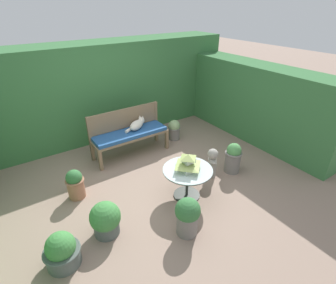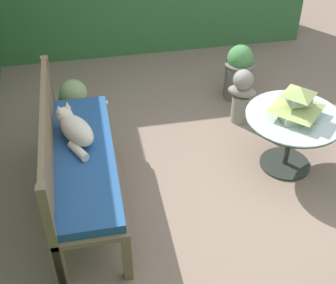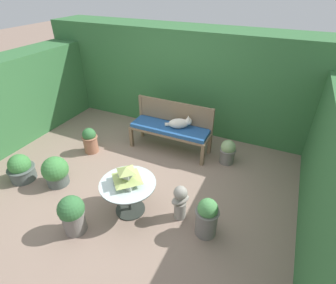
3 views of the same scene
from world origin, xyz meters
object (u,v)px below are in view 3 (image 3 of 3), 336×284
(garden_bust, at_px, (180,201))
(potted_plant_table_near, at_px, (207,217))
(pagoda_birdhouse, at_px, (127,176))
(potted_plant_hedge_corner, at_px, (72,214))
(cat, at_px, (180,123))
(potted_plant_bench_right, at_px, (21,169))
(garden_bench, at_px, (170,130))
(potted_plant_path_edge, at_px, (90,140))
(potted_plant_bench_left, at_px, (228,151))
(potted_plant_table_far, at_px, (56,172))
(patio_table, at_px, (128,189))

(garden_bust, relative_size, potted_plant_table_near, 0.95)
(pagoda_birdhouse, relative_size, potted_plant_hedge_corner, 0.64)
(cat, distance_m, potted_plant_hedge_corner, 2.39)
(potted_plant_hedge_corner, xyz_separation_m, potted_plant_bench_right, (-1.51, 0.45, -0.09))
(garden_bench, distance_m, potted_plant_path_edge, 1.51)
(garden_bench, distance_m, pagoda_birdhouse, 1.68)
(garden_bench, relative_size, potted_plant_hedge_corner, 2.70)
(potted_plant_table_near, bearing_deg, potted_plant_bench_left, 94.83)
(garden_bench, xyz_separation_m, potted_plant_table_near, (1.25, -1.58, -0.14))
(cat, height_order, garden_bust, cat)
(pagoda_birdhouse, bearing_deg, potted_plant_table_far, -179.82)
(potted_plant_table_far, distance_m, potted_plant_path_edge, 0.98)
(pagoda_birdhouse, distance_m, potted_plant_bench_left, 2.01)
(patio_table, relative_size, potted_plant_hedge_corner, 1.37)
(garden_bench, height_order, patio_table, patio_table)
(garden_bench, bearing_deg, potted_plant_table_near, -51.84)
(cat, xyz_separation_m, potted_plant_path_edge, (-1.51, -0.74, -0.34))
(garden_bench, distance_m, potted_plant_bench_left, 1.13)
(cat, distance_m, potted_plant_table_near, 1.97)
(garden_bench, xyz_separation_m, potted_plant_bench_left, (1.11, 0.05, -0.20))
(garden_bust, bearing_deg, cat, 56.21)
(pagoda_birdhouse, height_order, potted_plant_table_near, pagoda_birdhouse)
(patio_table, relative_size, potted_plant_bench_left, 1.69)
(patio_table, bearing_deg, potted_plant_path_edge, 146.70)
(potted_plant_hedge_corner, xyz_separation_m, potted_plant_table_far, (-0.90, 0.60, -0.06))
(garden_bench, bearing_deg, potted_plant_hedge_corner, -98.19)
(potted_plant_table_near, xyz_separation_m, potted_plant_bench_right, (-3.08, -0.24, -0.08))
(pagoda_birdhouse, relative_size, potted_plant_table_near, 0.63)
(garden_bench, xyz_separation_m, potted_plant_table_far, (-1.23, -1.67, -0.19))
(potted_plant_bench_left, bearing_deg, potted_plant_bench_right, -147.45)
(garden_bust, bearing_deg, patio_table, 137.78)
(pagoda_birdhouse, distance_m, potted_plant_table_near, 1.16)
(potted_plant_hedge_corner, relative_size, potted_plant_bench_right, 1.21)
(potted_plant_table_near, height_order, potted_plant_bench_left, potted_plant_table_near)
(garden_bust, height_order, potted_plant_path_edge, garden_bust)
(cat, relative_size, potted_plant_table_near, 0.86)
(pagoda_birdhouse, bearing_deg, patio_table, -63.43)
(garden_bench, distance_m, cat, 0.25)
(patio_table, distance_m, potted_plant_hedge_corner, 0.77)
(patio_table, distance_m, pagoda_birdhouse, 0.22)
(potted_plant_bench_left, xyz_separation_m, potted_plant_path_edge, (-2.44, -0.75, 0.02))
(garden_bust, relative_size, potted_plant_bench_left, 1.20)
(pagoda_birdhouse, xyz_separation_m, potted_plant_table_far, (-1.37, -0.00, -0.39))
(potted_plant_table_near, xyz_separation_m, potted_plant_table_far, (-2.47, -0.08, -0.05))
(potted_plant_table_near, height_order, potted_plant_bench_right, potted_plant_table_near)
(pagoda_birdhouse, distance_m, potted_plant_table_far, 1.42)
(potted_plant_table_near, distance_m, potted_plant_path_edge, 2.73)
(potted_plant_hedge_corner, xyz_separation_m, potted_plant_bench_left, (1.43, 2.33, -0.07))
(potted_plant_bench_left, bearing_deg, garden_bench, -177.21)
(garden_bench, height_order, potted_plant_path_edge, garden_bench)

